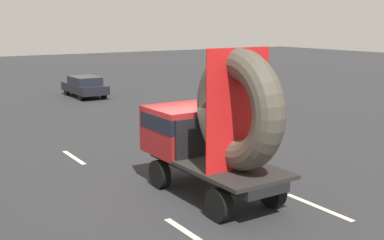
# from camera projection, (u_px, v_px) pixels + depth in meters

# --- Properties ---
(ground_plane) EXTENTS (120.00, 120.00, 0.00)m
(ground_plane) POSITION_uv_depth(u_px,v_px,m) (186.00, 189.00, 13.96)
(ground_plane) COLOR #28282B
(flatbed_truck) EXTENTS (2.02, 4.92, 4.10)m
(flatbed_truck) POSITION_uv_depth(u_px,v_px,m) (212.00, 128.00, 13.03)
(flatbed_truck) COLOR black
(flatbed_truck) RESTS_ON ground_plane
(distant_sedan) EXTENTS (1.73, 4.03, 1.31)m
(distant_sedan) POSITION_uv_depth(u_px,v_px,m) (85.00, 86.00, 30.96)
(distant_sedan) COLOR black
(distant_sedan) RESTS_ON ground_plane
(lane_dash_left_near) EXTENTS (0.16, 2.01, 0.01)m
(lane_dash_left_near) POSITION_uv_depth(u_px,v_px,m) (189.00, 234.00, 10.99)
(lane_dash_left_near) COLOR beige
(lane_dash_left_near) RESTS_ON ground_plane
(lane_dash_left_far) EXTENTS (0.16, 2.04, 0.01)m
(lane_dash_left_far) POSITION_uv_depth(u_px,v_px,m) (74.00, 157.00, 17.20)
(lane_dash_left_far) COLOR beige
(lane_dash_left_far) RESTS_ON ground_plane
(lane_dash_right_near) EXTENTS (0.16, 2.23, 0.01)m
(lane_dash_right_near) POSITION_uv_depth(u_px,v_px,m) (318.00, 207.00, 12.59)
(lane_dash_right_near) COLOR beige
(lane_dash_right_near) RESTS_ON ground_plane
(lane_dash_right_far) EXTENTS (0.16, 2.29, 0.01)m
(lane_dash_right_far) POSITION_uv_depth(u_px,v_px,m) (167.00, 145.00, 18.95)
(lane_dash_right_far) COLOR beige
(lane_dash_right_far) RESTS_ON ground_plane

